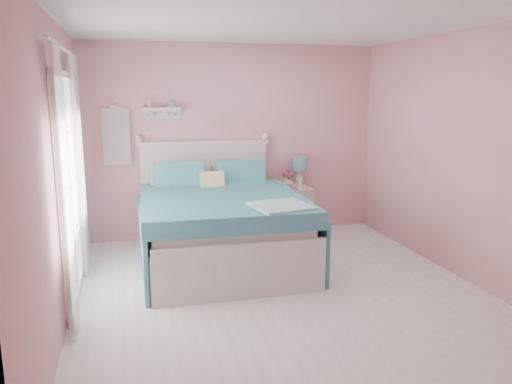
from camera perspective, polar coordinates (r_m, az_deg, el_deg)
name	(u,v)px	position (r m, az deg, el deg)	size (l,w,h in m)	color
floor	(283,294)	(5.07, 3.06, -11.53)	(4.50, 4.50, 0.00)	silver
room_shell	(284,134)	(4.68, 3.27, 6.61)	(4.50, 4.50, 4.50)	#D48789
bed	(220,226)	(5.85, -4.15, -3.91)	(1.84, 2.30, 1.32)	silver
nightstand	(293,210)	(7.01, 4.30, -2.11)	(0.46, 0.45, 0.66)	beige
table_lamp	(300,165)	(6.98, 5.01, 3.04)	(0.21, 0.21, 0.42)	white
vase	(288,182)	(6.94, 3.67, 1.20)	(0.15, 0.15, 0.16)	silver
teacup	(294,187)	(6.76, 4.37, 0.60)	(0.10, 0.10, 0.08)	pink
roses	(288,173)	(6.92, 3.67, 2.14)	(0.14, 0.11, 0.12)	#C7445B
wall_shelf	(161,110)	(6.65, -10.80, 9.18)	(0.50, 0.15, 0.25)	silver
hanging_dress	(116,137)	(6.64, -15.67, 6.07)	(0.34, 0.03, 0.72)	white
french_door	(69,190)	(4.95, -20.60, 0.21)	(0.04, 1.32, 2.16)	silver
curtain_near	(65,195)	(4.20, -21.01, -0.28)	(0.04, 0.40, 2.32)	white
curtain_far	(80,167)	(5.66, -19.44, 2.71)	(0.04, 0.40, 2.32)	white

